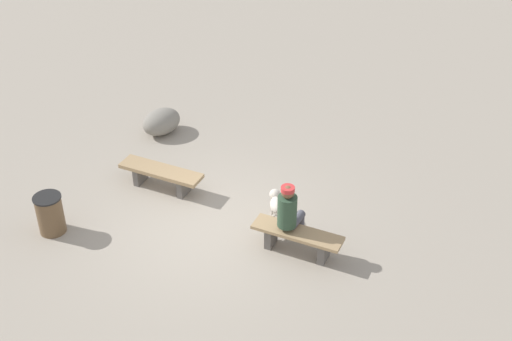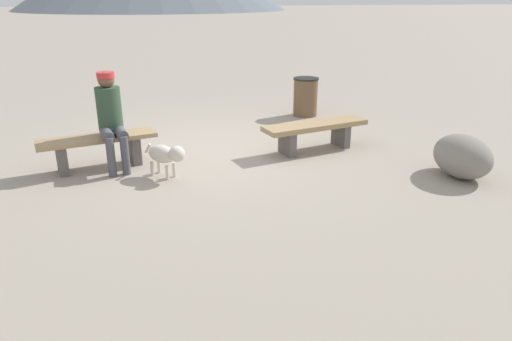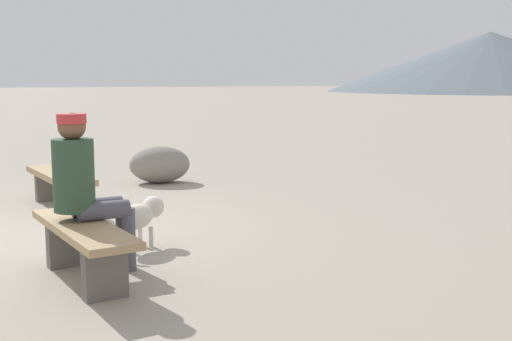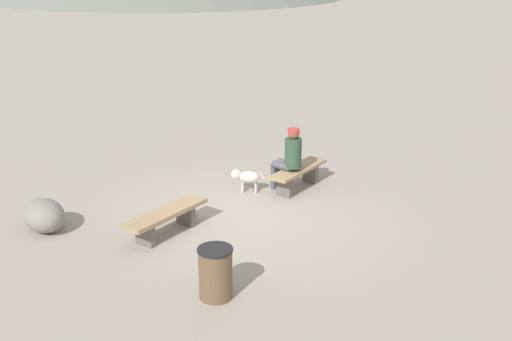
{
  "view_description": "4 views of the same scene",
  "coord_description": "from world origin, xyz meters",
  "px_view_note": "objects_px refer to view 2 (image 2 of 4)",
  "views": [
    {
      "loc": [
        6.68,
        -7.34,
        7.85
      ],
      "look_at": [
        -0.02,
        1.45,
        0.44
      ],
      "focal_mm": 47.92,
      "sensor_mm": 36.0,
      "label": 1
    },
    {
      "loc": [
        1.12,
        6.94,
        2.3
      ],
      "look_at": [
        -0.13,
        2.05,
        0.4
      ],
      "focal_mm": 32.84,
      "sensor_mm": 36.0,
      "label": 2
    },
    {
      "loc": [
        6.98,
        -0.05,
        1.62
      ],
      "look_at": [
        0.51,
        2.24,
        0.65
      ],
      "focal_mm": 46.15,
      "sensor_mm": 36.0,
      "label": 3
    },
    {
      "loc": [
        -6.91,
        -8.04,
        4.7
      ],
      "look_at": [
        0.41,
        0.19,
        0.76
      ],
      "focal_mm": 43.95,
      "sensor_mm": 36.0,
      "label": 4
    }
  ],
  "objects_px": {
    "bench_left": "(315,130)",
    "seated_person": "(110,114)",
    "bench_right": "(98,146)",
    "dog": "(166,155)",
    "trash_bin": "(305,97)",
    "boulder": "(462,156)"
  },
  "relations": [
    {
      "from": "seated_person",
      "to": "dog",
      "type": "height_order",
      "value": "seated_person"
    },
    {
      "from": "bench_left",
      "to": "seated_person",
      "type": "relative_size",
      "value": 1.31
    },
    {
      "from": "seated_person",
      "to": "boulder",
      "type": "bearing_deg",
      "value": 151.81
    },
    {
      "from": "dog",
      "to": "trash_bin",
      "type": "distance_m",
      "value": 4.09
    },
    {
      "from": "dog",
      "to": "boulder",
      "type": "height_order",
      "value": "boulder"
    },
    {
      "from": "bench_right",
      "to": "seated_person",
      "type": "xyz_separation_m",
      "value": [
        -0.21,
        0.04,
        0.45
      ]
    },
    {
      "from": "dog",
      "to": "boulder",
      "type": "distance_m",
      "value": 3.95
    },
    {
      "from": "trash_bin",
      "to": "boulder",
      "type": "relative_size",
      "value": 0.82
    },
    {
      "from": "bench_left",
      "to": "dog",
      "type": "distance_m",
      "value": 2.42
    },
    {
      "from": "seated_person",
      "to": "dog",
      "type": "xyz_separation_m",
      "value": [
        -0.68,
        0.57,
        -0.46
      ]
    },
    {
      "from": "boulder",
      "to": "dog",
      "type": "bearing_deg",
      "value": -13.78
    },
    {
      "from": "boulder",
      "to": "seated_person",
      "type": "bearing_deg",
      "value": -18.48
    },
    {
      "from": "trash_bin",
      "to": "boulder",
      "type": "xyz_separation_m",
      "value": [
        -0.86,
        3.75,
        -0.1
      ]
    },
    {
      "from": "bench_right",
      "to": "boulder",
      "type": "relative_size",
      "value": 1.77
    },
    {
      "from": "seated_person",
      "to": "boulder",
      "type": "xyz_separation_m",
      "value": [
        -4.51,
        1.51,
        -0.49
      ]
    },
    {
      "from": "dog",
      "to": "bench_right",
      "type": "bearing_deg",
      "value": -167.01
    },
    {
      "from": "bench_left",
      "to": "trash_bin",
      "type": "bearing_deg",
      "value": -118.57
    },
    {
      "from": "seated_person",
      "to": "bench_left",
      "type": "bearing_deg",
      "value": 171.19
    },
    {
      "from": "bench_right",
      "to": "seated_person",
      "type": "height_order",
      "value": "seated_person"
    },
    {
      "from": "dog",
      "to": "trash_bin",
      "type": "bearing_deg",
      "value": 90.57
    },
    {
      "from": "trash_bin",
      "to": "boulder",
      "type": "height_order",
      "value": "trash_bin"
    },
    {
      "from": "bench_left",
      "to": "boulder",
      "type": "relative_size",
      "value": 1.89
    }
  ]
}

